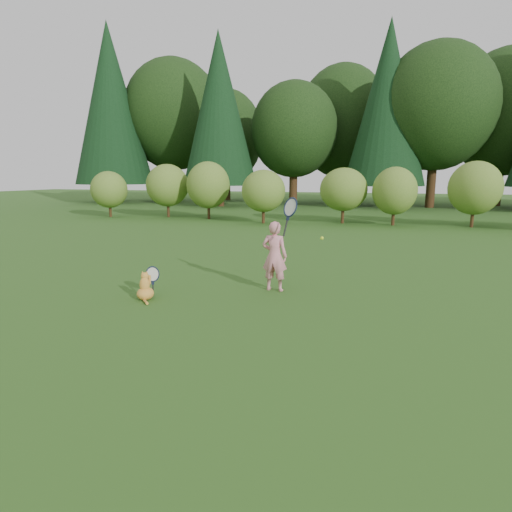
% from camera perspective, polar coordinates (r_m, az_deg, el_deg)
% --- Properties ---
extents(ground, '(100.00, 100.00, 0.00)m').
position_cam_1_polar(ground, '(7.50, -3.35, -6.26)').
color(ground, '#204914').
rests_on(ground, ground).
extents(shrub_row, '(28.00, 3.00, 2.80)m').
position_cam_1_polar(shrub_row, '(19.87, 10.39, 8.26)').
color(shrub_row, '#4D7424').
rests_on(shrub_row, ground).
extents(woodland_backdrop, '(48.00, 10.00, 15.00)m').
position_cam_1_polar(woodland_backdrop, '(30.27, 13.48, 20.53)').
color(woodland_backdrop, black).
rests_on(woodland_backdrop, ground).
extents(child, '(0.79, 0.53, 2.00)m').
position_cam_1_polar(child, '(8.14, 2.56, 0.20)').
color(child, pink).
rests_on(child, ground).
extents(cat, '(0.48, 0.72, 0.70)m').
position_cam_1_polar(cat, '(7.90, -14.54, -3.73)').
color(cat, orange).
rests_on(cat, ground).
extents(tennis_ball, '(0.06, 0.06, 0.06)m').
position_cam_1_polar(tennis_ball, '(7.86, 8.79, 2.37)').
color(tennis_ball, '#A8E11A').
rests_on(tennis_ball, ground).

